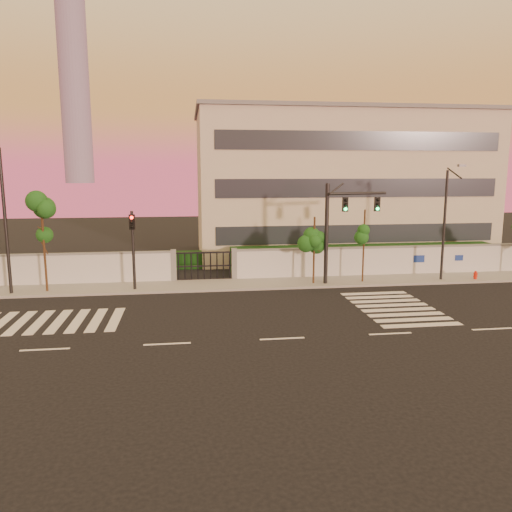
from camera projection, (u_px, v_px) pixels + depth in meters
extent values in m
plane|color=black|center=(282.00, 339.00, 21.98)|extent=(120.00, 120.00, 0.00)
cube|color=gray|center=(252.00, 284.00, 32.21)|extent=(60.00, 3.00, 0.15)
cube|color=silver|center=(451.00, 260.00, 35.46)|extent=(31.00, 0.30, 2.00)
cube|color=slate|center=(452.00, 246.00, 35.28)|extent=(31.00, 0.36, 0.12)
cube|color=slate|center=(174.00, 266.00, 32.84)|extent=(0.35, 0.35, 2.20)
cube|color=slate|center=(234.00, 264.00, 33.37)|extent=(0.35, 0.35, 2.20)
cube|color=black|center=(365.00, 258.00, 37.18)|extent=(20.00, 2.00, 1.80)
cube|color=black|center=(11.00, 269.00, 33.88)|extent=(12.00, 1.80, 1.40)
cube|color=black|center=(202.00, 259.00, 38.07)|extent=(6.00, 1.50, 1.20)
cube|color=beige|center=(337.00, 186.00, 43.64)|extent=(24.00, 12.00, 12.00)
cube|color=#262D38|center=(359.00, 234.00, 38.35)|extent=(22.00, 0.08, 1.40)
cube|color=#262D38|center=(360.00, 188.00, 37.76)|extent=(22.00, 0.08, 1.40)
cube|color=#262D38|center=(362.00, 141.00, 37.16)|extent=(22.00, 0.08, 1.40)
cube|color=slate|center=(339.00, 114.00, 42.60)|extent=(24.40, 12.40, 0.30)
cylinder|color=slate|center=(74.00, 83.00, 277.31)|extent=(16.00, 16.00, 110.00)
cube|color=silver|center=(1.00, 323.00, 24.13)|extent=(0.50, 4.00, 0.02)
cube|color=silver|center=(20.00, 323.00, 24.25)|extent=(0.50, 4.00, 0.02)
cube|color=silver|center=(40.00, 322.00, 24.37)|extent=(0.50, 4.00, 0.02)
cube|color=silver|center=(59.00, 321.00, 24.49)|extent=(0.50, 4.00, 0.02)
cube|color=silver|center=(78.00, 320.00, 24.61)|extent=(0.50, 4.00, 0.02)
cube|color=silver|center=(97.00, 320.00, 24.73)|extent=(0.50, 4.00, 0.02)
cube|color=silver|center=(115.00, 319.00, 24.85)|extent=(0.50, 4.00, 0.02)
cube|color=silver|center=(422.00, 325.00, 23.89)|extent=(4.00, 0.50, 0.02)
cube|color=silver|center=(413.00, 320.00, 24.76)|extent=(4.00, 0.50, 0.02)
cube|color=silver|center=(406.00, 314.00, 25.64)|extent=(4.00, 0.50, 0.02)
cube|color=silver|center=(398.00, 310.00, 26.52)|extent=(4.00, 0.50, 0.02)
cube|color=silver|center=(392.00, 305.00, 27.40)|extent=(4.00, 0.50, 0.02)
cube|color=silver|center=(385.00, 301.00, 28.28)|extent=(4.00, 0.50, 0.02)
cube|color=silver|center=(379.00, 297.00, 29.16)|extent=(4.00, 0.50, 0.02)
cube|color=silver|center=(374.00, 293.00, 30.04)|extent=(4.00, 0.50, 0.02)
cube|color=silver|center=(45.00, 349.00, 20.64)|extent=(2.00, 0.15, 0.01)
cube|color=silver|center=(167.00, 344.00, 21.31)|extent=(2.00, 0.15, 0.01)
cube|color=silver|center=(282.00, 339.00, 21.97)|extent=(2.00, 0.15, 0.01)
cube|color=silver|center=(390.00, 334.00, 22.64)|extent=(2.00, 0.15, 0.01)
cube|color=silver|center=(492.00, 329.00, 23.31)|extent=(2.00, 0.15, 0.01)
cylinder|color=#382314|center=(44.00, 245.00, 29.59)|extent=(0.13, 0.13, 5.87)
sphere|color=#133F12|center=(42.00, 216.00, 29.29)|extent=(1.21, 1.21, 1.21)
sphere|color=#133F12|center=(51.00, 230.00, 29.71)|extent=(0.93, 0.93, 0.93)
sphere|color=#133F12|center=(36.00, 226.00, 29.19)|extent=(0.88, 0.88, 0.88)
cylinder|color=#382314|center=(314.00, 251.00, 31.80)|extent=(0.12, 0.12, 4.43)
sphere|color=#133F12|center=(314.00, 231.00, 31.57)|extent=(1.13, 1.13, 1.13)
sphere|color=#133F12|center=(319.00, 241.00, 31.94)|extent=(0.86, 0.86, 0.86)
sphere|color=#133F12|center=(310.00, 238.00, 31.46)|extent=(0.82, 0.82, 0.82)
cylinder|color=#382314|center=(364.00, 247.00, 32.24)|extent=(0.11, 0.11, 4.85)
sphere|color=#133F12|center=(364.00, 225.00, 32.00)|extent=(1.00, 1.00, 1.00)
sphere|color=#133F12|center=(368.00, 235.00, 32.34)|extent=(0.77, 0.77, 0.77)
sphere|color=#133F12|center=(361.00, 233.00, 31.91)|extent=(0.73, 0.73, 0.73)
cylinder|color=black|center=(326.00, 235.00, 31.60)|extent=(0.25, 0.25, 6.52)
cylinder|color=black|center=(358.00, 193.00, 31.41)|extent=(3.95, 0.95, 0.17)
cube|color=black|center=(345.00, 204.00, 31.37)|extent=(0.37, 0.19, 0.95)
sphere|color=#0CF259|center=(346.00, 209.00, 31.31)|extent=(0.21, 0.21, 0.21)
cube|color=black|center=(377.00, 204.00, 31.65)|extent=(0.37, 0.19, 0.95)
sphere|color=#0CF259|center=(378.00, 209.00, 31.59)|extent=(0.21, 0.21, 0.21)
cylinder|color=black|center=(133.00, 252.00, 30.15)|extent=(0.18, 0.18, 4.93)
cube|color=black|center=(132.00, 222.00, 29.80)|extent=(0.38, 0.20, 0.99)
sphere|color=red|center=(132.00, 217.00, 29.64)|extent=(0.22, 0.22, 0.22)
cylinder|color=black|center=(5.00, 223.00, 28.82)|extent=(0.19, 0.19, 8.60)
cylinder|color=black|center=(444.00, 227.00, 32.66)|extent=(0.17, 0.17, 7.33)
cylinder|color=black|center=(454.00, 173.00, 31.26)|extent=(0.09, 1.75, 0.71)
cube|color=#3F3F44|center=(462.00, 166.00, 30.38)|extent=(0.46, 0.23, 0.14)
cylinder|color=red|center=(475.00, 278.00, 33.32)|extent=(0.21, 0.21, 0.47)
cylinder|color=red|center=(476.00, 274.00, 33.27)|extent=(0.26, 0.26, 0.09)
sphere|color=red|center=(476.00, 272.00, 33.25)|extent=(0.17, 0.17, 0.17)
cylinder|color=red|center=(475.00, 276.00, 33.30)|extent=(0.27, 0.11, 0.09)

